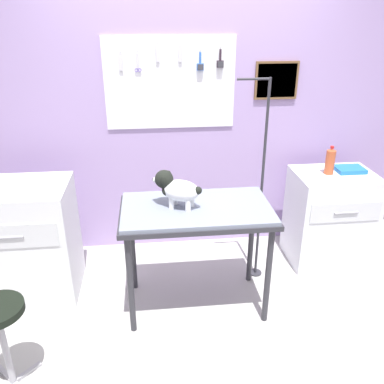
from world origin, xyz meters
name	(u,v)px	position (x,y,z in m)	size (l,w,h in m)	color
ground	(206,332)	(0.00, 0.00, -0.02)	(4.40, 4.00, 0.04)	#ABAAA3
rear_wall_panel	(188,127)	(0.00, 1.28, 1.16)	(4.00, 0.11, 2.30)	#A68CC1
grooming_table	(196,217)	(-0.03, 0.31, 0.76)	(1.09, 0.62, 0.85)	#2D2D33
grooming_arm	(260,192)	(0.52, 0.64, 0.78)	(0.30, 0.11, 1.68)	#2D2D33
dog	(176,188)	(-0.17, 0.32, 0.99)	(0.35, 0.26, 0.26)	white
counter_left	(22,241)	(-1.37, 0.61, 0.47)	(0.80, 0.58, 0.93)	silver
cabinet_right	(329,218)	(1.22, 0.81, 0.42)	(0.68, 0.54, 0.84)	silver
soda_bottle	(330,161)	(1.16, 0.83, 0.95)	(0.08, 0.08, 0.24)	#B04D2A
supply_tray	(350,169)	(1.36, 0.86, 0.86)	(0.24, 0.18, 0.04)	blue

